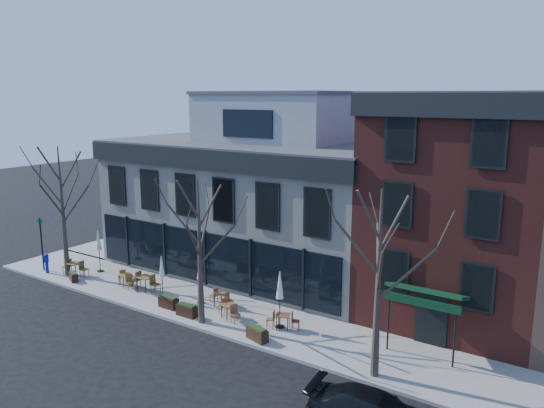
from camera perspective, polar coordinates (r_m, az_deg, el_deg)
The scene contains 24 objects.
ground at distance 31.30m, azimuth -6.99°, elevation -9.05°, with size 120.00×120.00×0.00m, color black.
sidewalk_front at distance 27.81m, azimuth -4.75°, elevation -11.56°, with size 33.50×4.70×0.15m, color gray.
sidewalk_side at distance 42.89m, azimuth -13.21°, elevation -3.47°, with size 4.50×12.00×0.15m, color gray.
corner_building at distance 33.84m, azimuth -1.50°, elevation 0.92°, with size 18.39×10.39×11.10m.
red_brick_building at distance 28.29m, azimuth 20.30°, elevation -0.05°, with size 8.20×11.78×11.18m.
tree_corner at distance 34.24m, azimuth -21.59°, elevation -0.59°, with size 3.93×3.98×7.92m.
tree_mid at distance 25.43m, azimuth -7.78°, elevation -4.96°, with size 3.50×3.55×7.04m.
tree_right at distance 20.78m, azimuth 11.37°, elevation -8.24°, with size 3.72×3.77×7.48m.
sign_pole at distance 36.21m, azimuth -23.55°, elevation -3.65°, with size 0.50×0.10×3.40m.
call_box at distance 35.92m, azimuth -23.08°, elevation -5.80°, with size 0.25×0.25×1.28m.
cafe_set_0 at distance 34.81m, azimuth -20.38°, elevation -6.43°, with size 1.91×0.86×0.99m.
cafe_set_1 at distance 32.01m, azimuth -15.46°, elevation -7.78°, with size 1.71×0.95×0.88m.
cafe_set_2 at distance 31.00m, azimuth -13.45°, elevation -8.15°, with size 2.01×0.84×1.05m.
cafe_set_3 at distance 28.35m, azimuth -5.47°, elevation -10.01°, with size 1.63×0.72×0.84m.
cafe_set_4 at distance 26.77m, azimuth -4.63°, elevation -11.25°, with size 1.75×1.08×0.91m.
cafe_set_5 at distance 25.63m, azimuth 1.19°, elevation -12.35°, with size 1.65×1.01×0.86m.
umbrella_0 at distance 34.71m, azimuth -18.16°, elevation -3.97°, with size 0.43×0.43×2.66m.
umbrella_1 at distance 29.24m, azimuth -11.77°, elevation -6.85°, with size 0.39×0.39×2.42m.
umbrella_2 at distance 28.31m, azimuth -7.76°, elevation -7.12°, with size 0.41×0.41×2.56m.
umbrella_4 at distance 25.18m, azimuth 0.85°, elevation -9.05°, with size 0.44×0.44×2.78m.
planter_0 at distance 33.99m, azimuth -20.57°, elevation -7.32°, with size 0.99×0.72×0.51m.
planter_1 at distance 28.51m, azimuth -11.07°, elevation -10.31°, with size 1.12×0.47×0.62m.
planter_2 at distance 27.36m, azimuth -9.15°, elevation -11.20°, with size 1.11×0.45×0.62m.
planter_3 at distance 24.59m, azimuth -1.61°, elevation -13.76°, with size 1.19×0.73×0.62m.
Camera 1 is at (19.28, -22.08, 10.99)m, focal length 35.00 mm.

